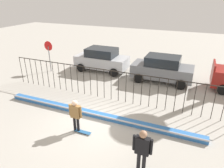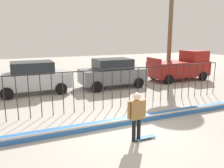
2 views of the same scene
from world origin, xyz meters
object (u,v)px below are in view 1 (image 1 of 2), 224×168
object	(u,v)px
skateboard	(83,132)
parked_car_gray	(162,69)
camera_operator	(142,148)
skateboarder	(75,113)
stop_sign	(49,52)
parked_car_silver	(102,59)

from	to	relation	value
skateboard	parked_car_gray	xyz separation A→B (m)	(2.20, 7.66, 0.91)
skateboard	camera_operator	size ratio (longest dim) A/B	0.45
skateboarder	stop_sign	size ratio (longest dim) A/B	0.66
skateboard	parked_car_silver	distance (m)	8.58
skateboarder	parked_car_gray	bearing A→B (deg)	85.19
parked_car_silver	parked_car_gray	world-z (taller)	same
camera_operator	stop_sign	bearing A→B (deg)	9.28
parked_car_silver	camera_operator	bearing A→B (deg)	-59.89
skateboard	parked_car_silver	bearing A→B (deg)	117.39
camera_operator	skateboard	bearing A→B (deg)	26.24
skateboard	stop_sign	distance (m)	9.27
skateboarder	stop_sign	distance (m)	8.92
parked_car_gray	stop_sign	bearing A→B (deg)	-172.44
parked_car_silver	stop_sign	size ratio (longest dim) A/B	1.72
skateboarder	camera_operator	distance (m)	3.61
skateboarder	parked_car_gray	distance (m)	8.06
parked_car_silver	stop_sign	xyz separation A→B (m)	(-3.84, -1.80, 0.64)
camera_operator	parked_car_gray	bearing A→B (deg)	-37.76
skateboarder	stop_sign	bearing A→B (deg)	148.84
stop_sign	parked_car_gray	bearing A→B (deg)	9.04
stop_sign	skateboard	bearing A→B (deg)	-43.18
parked_car_gray	camera_operator	bearing A→B (deg)	-85.66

